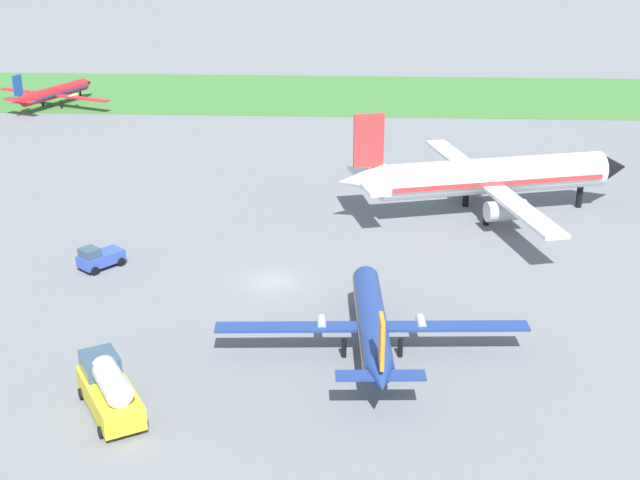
# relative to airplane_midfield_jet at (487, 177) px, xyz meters

# --- Properties ---
(ground_plane) EXTENTS (600.00, 600.00, 0.00)m
(ground_plane) POSITION_rel_airplane_midfield_jet_xyz_m (-18.54, -16.31, -3.71)
(ground_plane) COLOR slate
(grass_taxiway_strip) EXTENTS (360.00, 28.00, 0.08)m
(grass_taxiway_strip) POSITION_rel_airplane_midfield_jet_xyz_m (-18.54, 51.79, -3.67)
(grass_taxiway_strip) COLOR #3D7533
(grass_taxiway_strip) RESTS_ON ground_plane
(airplane_midfield_jet) EXTENTS (28.31, 28.63, 10.30)m
(airplane_midfield_jet) POSITION_rel_airplane_midfield_jet_xyz_m (0.00, 0.00, 0.00)
(airplane_midfield_jet) COLOR white
(airplane_midfield_jet) RESTS_ON ground_plane
(airplane_foreground_turboprop) EXTENTS (20.64, 17.68, 6.18)m
(airplane_foreground_turboprop) POSITION_rel_airplane_midfield_jet_xyz_m (-10.84, -27.35, -1.45)
(airplane_foreground_turboprop) COLOR navy
(airplane_foreground_turboprop) RESTS_ON ground_plane
(airplane_taxiing_turboprop) EXTENTS (17.88, 15.51, 5.68)m
(airplane_taxiing_turboprop) POSITION_rel_airplane_midfield_jet_xyz_m (-55.46, 41.71, -1.63)
(airplane_taxiing_turboprop) COLOR red
(airplane_taxiing_turboprop) RESTS_ON ground_plane
(pushback_tug_near_gate) EXTENTS (3.69, 3.92, 1.95)m
(pushback_tug_near_gate) POSITION_rel_airplane_midfield_jet_xyz_m (-32.83, -14.41, -2.80)
(pushback_tug_near_gate) COLOR #334FB2
(pushback_tug_near_gate) RESTS_ON ground_plane
(fuel_truck_midfield) EXTENTS (5.38, 6.81, 3.29)m
(fuel_truck_midfield) POSITION_rel_airplane_midfield_jet_xyz_m (-26.18, -35.23, -2.13)
(fuel_truck_midfield) COLOR yellow
(fuel_truck_midfield) RESTS_ON ground_plane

